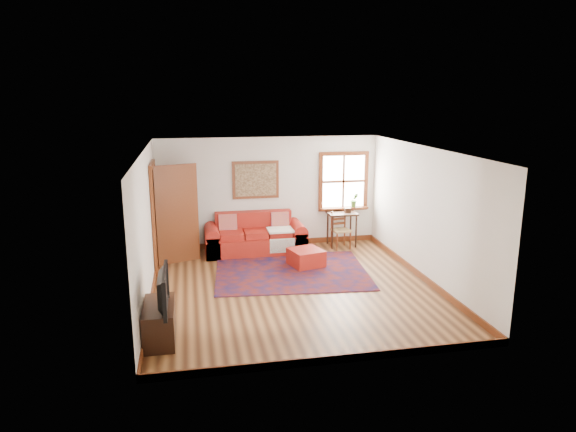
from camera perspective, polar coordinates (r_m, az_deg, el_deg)
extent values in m
plane|color=#492713|center=(9.39, 0.56, -7.97)|extent=(5.50, 5.50, 0.00)
cube|color=silver|center=(11.66, -2.15, 2.65)|extent=(5.00, 0.04, 2.50)
cube|color=silver|center=(6.46, 5.54, -6.34)|extent=(5.00, 0.04, 2.50)
cube|color=silver|center=(8.87, -15.45, -1.28)|extent=(0.04, 5.50, 2.50)
cube|color=silver|center=(9.82, 15.03, 0.14)|extent=(0.04, 5.50, 2.50)
cube|color=white|center=(8.80, 0.60, 7.37)|extent=(5.00, 5.50, 0.04)
cube|color=brown|center=(11.92, -2.09, -2.99)|extent=(5.00, 0.03, 0.12)
cube|color=brown|center=(9.23, -14.90, -8.44)|extent=(0.03, 5.50, 0.12)
cube|color=brown|center=(10.14, 14.54, -6.42)|extent=(0.03, 5.50, 0.12)
cube|color=white|center=(12.00, 6.15, 3.86)|extent=(1.00, 0.02, 1.20)
cube|color=brown|center=(11.90, 6.25, 6.91)|extent=(1.18, 0.06, 0.09)
cube|color=brown|center=(12.11, 6.10, 0.84)|extent=(1.18, 0.06, 0.09)
cube|color=brown|center=(11.84, 3.65, 3.78)|extent=(0.09, 0.06, 1.20)
cube|color=brown|center=(12.16, 8.64, 3.91)|extent=(0.09, 0.06, 1.20)
cube|color=brown|center=(11.99, 6.18, 3.85)|extent=(1.00, 0.04, 0.05)
cube|color=brown|center=(12.04, 6.20, 0.88)|extent=(1.15, 0.20, 0.04)
imported|color=#376623|center=(12.06, 7.39, 1.77)|extent=(0.18, 0.15, 0.33)
cube|color=black|center=(10.47, -14.71, -0.29)|extent=(0.02, 0.90, 2.05)
cube|color=brown|center=(9.99, -14.70, -0.94)|extent=(0.06, 0.09, 2.05)
cube|color=brown|center=(10.95, -14.41, 0.32)|extent=(0.06, 0.09, 2.05)
cube|color=brown|center=(10.28, -14.90, 5.53)|extent=(0.06, 1.08, 0.09)
cube|color=brown|center=(10.74, -12.22, 0.19)|extent=(0.86, 0.35, 2.05)
cube|color=silver|center=(10.72, -12.24, 0.72)|extent=(0.56, 0.22, 1.33)
cube|color=brown|center=(11.54, -3.62, 4.03)|extent=(1.05, 0.04, 0.85)
cube|color=tan|center=(11.51, -3.60, 4.01)|extent=(0.92, 0.03, 0.72)
cube|color=#60160D|center=(10.18, 0.36, -6.19)|extent=(3.14, 2.60, 0.02)
cube|color=#A61F15|center=(11.39, -3.64, -3.11)|extent=(2.20, 0.91, 0.38)
cube|color=#A61F15|center=(11.59, -3.88, -0.62)|extent=(1.71, 0.25, 0.48)
cube|color=#A61F15|center=(11.30, -8.42, -3.12)|extent=(0.31, 0.91, 0.48)
cube|color=#A61F15|center=(11.53, 1.03, -2.63)|extent=(0.31, 0.91, 0.48)
cube|color=orange|center=(11.38, -6.70, -0.80)|extent=(0.40, 0.20, 0.42)
cube|color=orange|center=(11.52, -0.91, -0.53)|extent=(0.40, 0.20, 0.42)
cube|color=silver|center=(11.21, -0.86, -1.55)|extent=(0.56, 0.50, 0.04)
cube|color=#A61F15|center=(10.49, 2.02, -4.65)|extent=(0.75, 0.75, 0.35)
cube|color=black|center=(11.79, 6.03, 0.29)|extent=(0.66, 0.49, 0.04)
cylinder|color=black|center=(11.61, 4.96, -1.88)|extent=(0.04, 0.04, 0.75)
cylinder|color=black|center=(11.78, 7.57, -1.73)|extent=(0.04, 0.04, 0.75)
cylinder|color=black|center=(12.00, 4.43, -1.37)|extent=(0.04, 0.04, 0.75)
cylinder|color=black|center=(12.15, 6.96, -1.24)|extent=(0.04, 0.04, 0.75)
cube|color=tan|center=(11.68, 5.92, -1.59)|extent=(0.44, 0.42, 0.04)
cylinder|color=brown|center=(11.53, 5.47, -2.90)|extent=(0.04, 0.04, 0.40)
cylinder|color=brown|center=(11.67, 6.94, -2.74)|extent=(0.04, 0.04, 0.40)
cylinder|color=brown|center=(11.75, 4.87, -1.48)|extent=(0.04, 0.04, 0.83)
cylinder|color=brown|center=(11.88, 6.32, -1.34)|extent=(0.04, 0.04, 0.83)
cube|color=brown|center=(11.76, 5.62, -0.33)|extent=(0.33, 0.08, 0.25)
cube|color=black|center=(7.67, -14.09, -11.38)|extent=(0.43, 0.96, 0.53)
imported|color=black|center=(7.32, -14.22, -7.99)|extent=(0.13, 0.97, 0.56)
cylinder|color=silver|center=(7.92, -13.72, -7.76)|extent=(0.12, 0.12, 0.18)
cylinder|color=#FFA53F|center=(7.93, -13.71, -7.96)|extent=(0.07, 0.07, 0.12)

